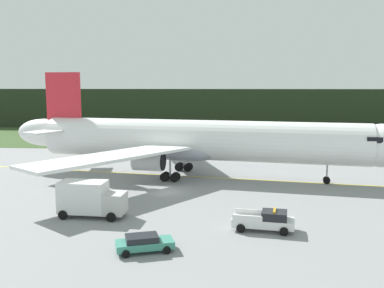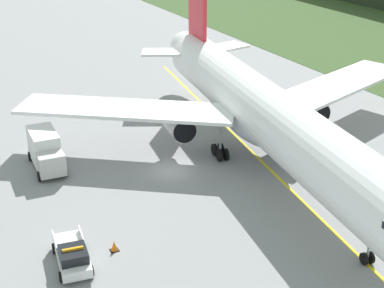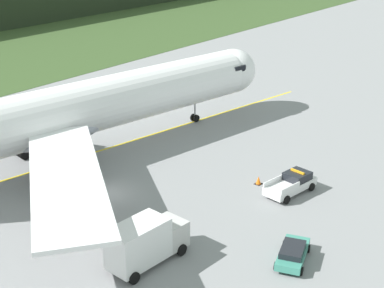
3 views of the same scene
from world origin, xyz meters
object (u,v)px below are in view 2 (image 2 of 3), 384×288
at_px(ops_pickup_truck, 72,255).
at_px(catering_truck, 46,150).
at_px(airliner, 266,115).
at_px(apron_cone, 114,246).

bearing_deg(ops_pickup_truck, catering_truck, 170.78).
height_order(airliner, apron_cone, airliner).
bearing_deg(apron_cone, catering_truck, -177.89).
relative_size(airliner, ops_pickup_truck, 9.68).
relative_size(airliner, apron_cone, 68.69).
bearing_deg(catering_truck, airliner, 64.45).
distance_m(airliner, apron_cone, 20.20).
height_order(ops_pickup_truck, apron_cone, ops_pickup_truck).
height_order(catering_truck, apron_cone, catering_truck).
height_order(airliner, ops_pickup_truck, airliner).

